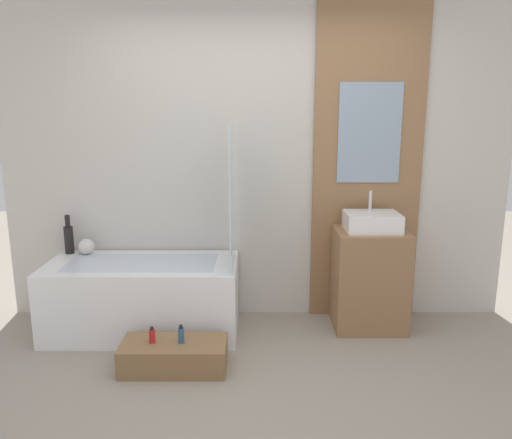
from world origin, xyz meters
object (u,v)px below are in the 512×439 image
at_px(vase_round_light, 85,247).
at_px(bathtub, 142,297).
at_px(wooden_step_bench, 173,356).
at_px(vase_tall_dark, 67,238).
at_px(sink, 370,222).
at_px(bottle_soap_primary, 151,336).
at_px(bottle_soap_secondary, 180,335).

bearing_deg(vase_round_light, bathtub, -24.79).
bearing_deg(wooden_step_bench, vase_tall_dark, 138.90).
distance_m(wooden_step_bench, sink, 1.81).
bearing_deg(bottle_soap_primary, vase_round_light, 129.84).
bearing_deg(vase_round_light, sink, -3.40).
bearing_deg(bottle_soap_primary, vase_tall_dark, 134.41).
bearing_deg(vase_tall_dark, bathtub, -21.82).
height_order(wooden_step_bench, vase_tall_dark, vase_tall_dark).
xyz_separation_m(bathtub, bottle_soap_secondary, (0.39, -0.60, -0.04)).
distance_m(wooden_step_bench, vase_tall_dark, 1.45).
relative_size(vase_round_light, bottle_soap_secondary, 1.03).
bearing_deg(sink, bathtub, -176.94).
distance_m(vase_round_light, bottle_soap_secondary, 1.28).
xyz_separation_m(vase_round_light, bottle_soap_secondary, (0.89, -0.83, -0.39)).
height_order(bottle_soap_primary, bottle_soap_secondary, bottle_soap_secondary).
height_order(bathtub, sink, sink).
bearing_deg(vase_tall_dark, sink, -3.86).
bearing_deg(bottle_soap_primary, bottle_soap_secondary, 0.00).
height_order(bathtub, vase_tall_dark, vase_tall_dark).
height_order(sink, vase_tall_dark, sink).
distance_m(bathtub, vase_tall_dark, 0.82).
height_order(vase_tall_dark, vase_round_light, vase_tall_dark).
relative_size(bathtub, wooden_step_bench, 2.07).
height_order(sink, bottle_soap_secondary, sink).
relative_size(sink, bottle_soap_primary, 3.68).
xyz_separation_m(wooden_step_bench, vase_round_light, (-0.84, 0.83, 0.54)).
xyz_separation_m(sink, bottle_soap_primary, (-1.62, -0.70, -0.64)).
bearing_deg(sink, bottle_soap_primary, -156.75).
distance_m(vase_tall_dark, bottle_soap_primary, 1.29).
height_order(bathtub, bottle_soap_secondary, bathtub).
bearing_deg(vase_tall_dark, bottle_soap_primary, -45.59).
bearing_deg(vase_round_light, vase_tall_dark, 169.18).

